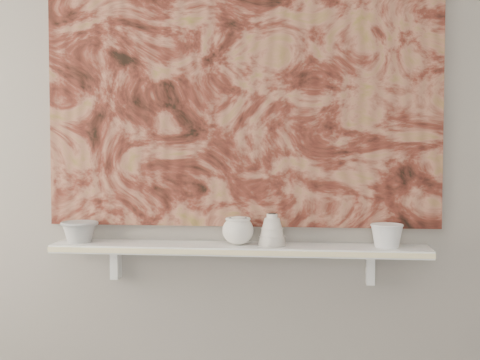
# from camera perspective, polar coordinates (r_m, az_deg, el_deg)

# --- Properties ---
(wall_back) EXTENTS (3.60, 0.00, 3.60)m
(wall_back) POSITION_cam_1_polar(r_m,az_deg,el_deg) (2.56, 0.10, 4.10)
(wall_back) COLOR gray
(wall_back) RESTS_ON floor
(shelf) EXTENTS (1.40, 0.18, 0.03)m
(shelf) POSITION_cam_1_polar(r_m,az_deg,el_deg) (2.50, -0.13, -5.89)
(shelf) COLOR white
(shelf) RESTS_ON wall_back
(shelf_stripe) EXTENTS (1.40, 0.01, 0.02)m
(shelf_stripe) POSITION_cam_1_polar(r_m,az_deg,el_deg) (2.41, -0.37, -6.23)
(shelf_stripe) COLOR #F6E5A4
(shelf_stripe) RESTS_ON shelf
(bracket_left) EXTENTS (0.03, 0.06, 0.12)m
(bracket_left) POSITION_cam_1_polar(r_m,az_deg,el_deg) (2.67, -10.55, -6.99)
(bracket_left) COLOR white
(bracket_left) RESTS_ON wall_back
(bracket_right) EXTENTS (0.03, 0.06, 0.12)m
(bracket_right) POSITION_cam_1_polar(r_m,az_deg,el_deg) (2.57, 11.05, -7.39)
(bracket_right) COLOR white
(bracket_right) RESTS_ON wall_back
(painting) EXTENTS (1.50, 0.02, 1.10)m
(painting) POSITION_cam_1_polar(r_m,az_deg,el_deg) (2.56, 0.07, 8.36)
(painting) COLOR maroon
(painting) RESTS_ON wall_back
(house_motif) EXTENTS (0.09, 0.00, 0.08)m
(house_motif) POSITION_cam_1_polar(r_m,az_deg,el_deg) (2.53, 10.23, 1.39)
(house_motif) COLOR black
(house_motif) RESTS_ON painting
(bowl_grey) EXTENTS (0.18, 0.18, 0.08)m
(bowl_grey) POSITION_cam_1_polar(r_m,az_deg,el_deg) (2.63, -13.53, -4.29)
(bowl_grey) COLOR #9F9F9D
(bowl_grey) RESTS_ON shelf
(cup_cream) EXTENTS (0.13, 0.13, 0.11)m
(cup_cream) POSITION_cam_1_polar(r_m,az_deg,el_deg) (2.49, -0.17, -4.34)
(cup_cream) COLOR white
(cup_cream) RESTS_ON shelf
(bell_vessel) EXTENTS (0.13, 0.13, 0.12)m
(bell_vessel) POSITION_cam_1_polar(r_m,az_deg,el_deg) (2.48, 2.75, -4.24)
(bell_vessel) COLOR silver
(bell_vessel) RESTS_ON shelf
(bowl_white) EXTENTS (0.16, 0.16, 0.09)m
(bowl_white) POSITION_cam_1_polar(r_m,az_deg,el_deg) (2.49, 12.42, -4.64)
(bowl_white) COLOR silver
(bowl_white) RESTS_ON shelf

